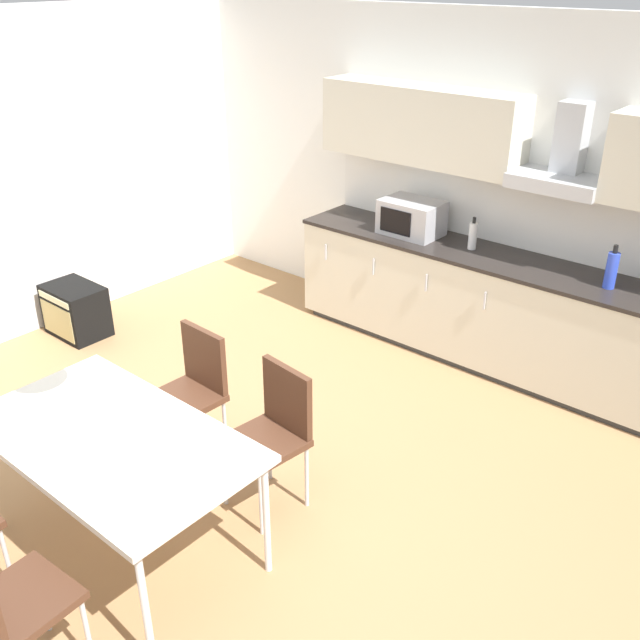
# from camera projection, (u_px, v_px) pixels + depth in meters

# --- Properties ---
(ground_plane) EXTENTS (8.67, 8.34, 0.02)m
(ground_plane) POSITION_uv_depth(u_px,v_px,m) (229.00, 497.00, 4.30)
(ground_plane) COLOR #9E754C
(wall_back) EXTENTS (6.94, 0.10, 2.61)m
(wall_back) POSITION_uv_depth(u_px,v_px,m) (481.00, 185.00, 5.64)
(wall_back) COLOR white
(wall_back) RESTS_ON ground_plane
(kitchen_counter) EXTENTS (4.07, 0.62, 0.89)m
(kitchen_counter) POSITION_uv_depth(u_px,v_px,m) (531.00, 322.00, 5.38)
(kitchen_counter) COLOR #333333
(kitchen_counter) RESTS_ON ground_plane
(backsplash_tile) EXTENTS (4.05, 0.02, 0.49)m
(backsplash_tile) POSITION_uv_depth(u_px,v_px,m) (561.00, 226.00, 5.26)
(backsplash_tile) COLOR silver
(backsplash_tile) RESTS_ON kitchen_counter
(upper_wall_cabinets) EXTENTS (4.05, 0.40, 0.58)m
(upper_wall_cabinets) POSITION_uv_depth(u_px,v_px,m) (565.00, 148.00, 4.89)
(upper_wall_cabinets) COLOR beige
(microwave) EXTENTS (0.48, 0.35, 0.28)m
(microwave) POSITION_uv_depth(u_px,v_px,m) (411.00, 217.00, 5.77)
(microwave) COLOR #ADADB2
(microwave) RESTS_ON kitchen_counter
(bottle_blue) EXTENTS (0.08, 0.08, 0.31)m
(bottle_blue) POSITION_uv_depth(u_px,v_px,m) (611.00, 270.00, 4.81)
(bottle_blue) COLOR blue
(bottle_blue) RESTS_ON kitchen_counter
(bottle_white) EXTENTS (0.06, 0.06, 0.26)m
(bottle_white) POSITION_uv_depth(u_px,v_px,m) (473.00, 235.00, 5.48)
(bottle_white) COLOR white
(bottle_white) RESTS_ON kitchen_counter
(dining_table) EXTENTS (1.54, 0.88, 0.74)m
(dining_table) POSITION_uv_depth(u_px,v_px,m) (112.00, 443.00, 3.61)
(dining_table) COLOR silver
(dining_table) RESTS_ON ground_plane
(chair_far_right) EXTENTS (0.44, 0.44, 0.87)m
(chair_far_right) POSITION_uv_depth(u_px,v_px,m) (275.00, 425.00, 4.04)
(chair_far_right) COLOR #4C2D1E
(chair_far_right) RESTS_ON ground_plane
(chair_far_left) EXTENTS (0.42, 0.42, 0.87)m
(chair_far_left) POSITION_uv_depth(u_px,v_px,m) (193.00, 383.00, 4.45)
(chair_far_left) COLOR #4C2D1E
(chair_far_left) RESTS_ON ground_plane
(chair_near_right) EXTENTS (0.43, 0.43, 0.87)m
(chair_near_right) POSITION_uv_depth(u_px,v_px,m) (0.00, 600.00, 2.93)
(chair_near_right) COLOR #4C2D1E
(chair_near_right) RESTS_ON ground_plane
(guitar_amp) EXTENTS (0.52, 0.37, 0.44)m
(guitar_amp) POSITION_uv_depth(u_px,v_px,m) (76.00, 310.00, 6.08)
(guitar_amp) COLOR black
(guitar_amp) RESTS_ON ground_plane
(pendant_lamp) EXTENTS (0.32, 0.32, 0.22)m
(pendant_lamp) POSITION_uv_depth(u_px,v_px,m) (75.00, 213.00, 3.07)
(pendant_lamp) COLOR silver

